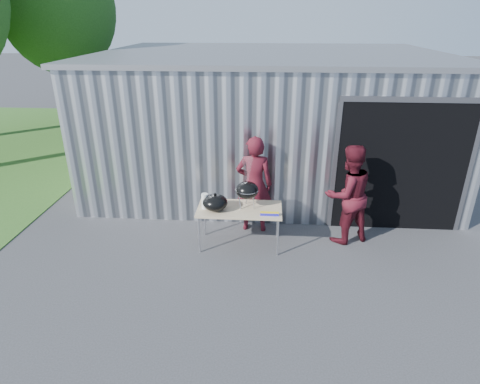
# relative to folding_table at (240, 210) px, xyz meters

# --- Properties ---
(ground) EXTENTS (80.00, 80.00, 0.00)m
(ground) POSITION_rel_folding_table_xyz_m (-0.31, -0.83, -0.71)
(ground) COLOR #353537
(building) EXTENTS (8.20, 6.20, 3.10)m
(building) POSITION_rel_folding_table_xyz_m (0.60, 3.76, 0.83)
(building) COLOR silver
(building) RESTS_ON ground
(tree_far) EXTENTS (3.83, 3.83, 6.35)m
(tree_far) POSITION_rel_folding_table_xyz_m (-6.81, 8.17, 3.42)
(tree_far) COLOR #442D19
(tree_far) RESTS_ON ground
(folding_table) EXTENTS (1.50, 0.75, 0.75)m
(folding_table) POSITION_rel_folding_table_xyz_m (0.00, 0.00, 0.00)
(folding_table) COLOR tan
(folding_table) RESTS_ON ground
(kettle_grill) EXTENTS (0.41, 0.41, 0.93)m
(kettle_grill) POSITION_rel_folding_table_xyz_m (0.13, 0.05, 0.46)
(kettle_grill) COLOR black
(kettle_grill) RESTS_ON folding_table
(grill_lid) EXTENTS (0.44, 0.44, 0.32)m
(grill_lid) POSITION_rel_folding_table_xyz_m (-0.42, -0.10, 0.18)
(grill_lid) COLOR black
(grill_lid) RESTS_ON folding_table
(paper_towels) EXTENTS (0.12, 0.12, 0.28)m
(paper_towels) POSITION_rel_folding_table_xyz_m (-0.61, -0.05, 0.18)
(paper_towels) COLOR white
(paper_towels) RESTS_ON folding_table
(white_tub) EXTENTS (0.20, 0.15, 0.10)m
(white_tub) POSITION_rel_folding_table_xyz_m (-0.55, 0.21, 0.09)
(white_tub) COLOR white
(white_tub) RESTS_ON folding_table
(foil_box) EXTENTS (0.32, 0.05, 0.06)m
(foil_box) POSITION_rel_folding_table_xyz_m (0.53, -0.25, 0.07)
(foil_box) COLOR #1E1CB6
(foil_box) RESTS_ON folding_table
(person_cook) EXTENTS (0.71, 0.47, 1.90)m
(person_cook) POSITION_rel_folding_table_xyz_m (0.23, 0.63, 0.24)
(person_cook) COLOR #49101A
(person_cook) RESTS_ON ground
(person_bystander) EXTENTS (1.11, 1.00, 1.86)m
(person_bystander) POSITION_rel_folding_table_xyz_m (1.94, 0.33, 0.22)
(person_bystander) COLOR #49101A
(person_bystander) RESTS_ON ground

